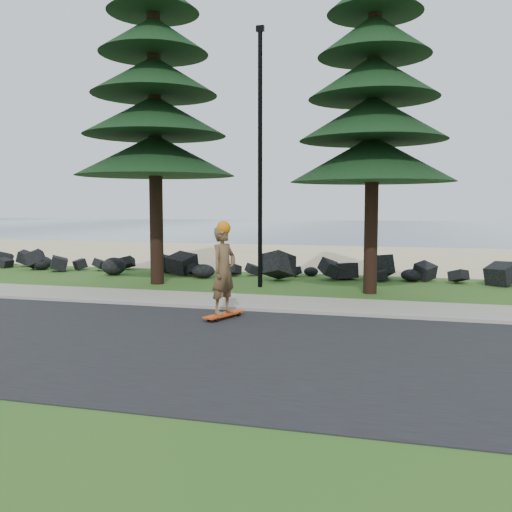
# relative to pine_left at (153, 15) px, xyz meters

# --- Properties ---
(ground) EXTENTS (160.00, 160.00, 0.00)m
(ground) POSITION_rel_pine_left_xyz_m (3.50, -3.00, -8.69)
(ground) COLOR #2F5B1C
(ground) RESTS_ON ground
(road) EXTENTS (160.00, 7.00, 0.02)m
(road) POSITION_rel_pine_left_xyz_m (3.50, -7.50, -8.68)
(road) COLOR black
(road) RESTS_ON ground
(kerb) EXTENTS (160.00, 0.20, 0.10)m
(kerb) POSITION_rel_pine_left_xyz_m (3.50, -3.90, -8.64)
(kerb) COLOR #9B978C
(kerb) RESTS_ON ground
(sidewalk) EXTENTS (160.00, 2.00, 0.08)m
(sidewalk) POSITION_rel_pine_left_xyz_m (3.50, -2.80, -8.65)
(sidewalk) COLOR gray
(sidewalk) RESTS_ON ground
(beach_sand) EXTENTS (160.00, 15.00, 0.01)m
(beach_sand) POSITION_rel_pine_left_xyz_m (3.50, 11.50, -8.68)
(beach_sand) COLOR tan
(beach_sand) RESTS_ON ground
(ocean) EXTENTS (160.00, 58.00, 0.01)m
(ocean) POSITION_rel_pine_left_xyz_m (3.50, 48.00, -8.69)
(ocean) COLOR #2F495B
(ocean) RESTS_ON ground
(seawall_boulders) EXTENTS (60.00, 2.40, 1.10)m
(seawall_boulders) POSITION_rel_pine_left_xyz_m (3.50, 2.60, -8.69)
(seawall_boulders) COLOR black
(seawall_boulders) RESTS_ON ground
(pine_left) EXTENTS (5.20, 5.20, 13.78)m
(pine_left) POSITION_rel_pine_left_xyz_m (0.00, 0.00, 0.00)
(pine_left) COLOR black
(pine_left) RESTS_ON ground
(pine_right) EXTENTS (4.80, 4.80, 12.72)m
(pine_right) POSITION_rel_pine_left_xyz_m (7.00, -0.20, -0.67)
(pine_right) COLOR black
(pine_right) RESTS_ON ground
(lamp_post) EXTENTS (0.25, 0.14, 8.14)m
(lamp_post) POSITION_rel_pine_left_xyz_m (3.50, 0.20, -4.56)
(lamp_post) COLOR black
(lamp_post) RESTS_ON ground
(skateboarder) EXTENTS (0.71, 1.24, 2.25)m
(skateboarder) POSITION_rel_pine_left_xyz_m (4.03, -5.02, -7.56)
(skateboarder) COLOR #CB3C0B
(skateboarder) RESTS_ON ground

